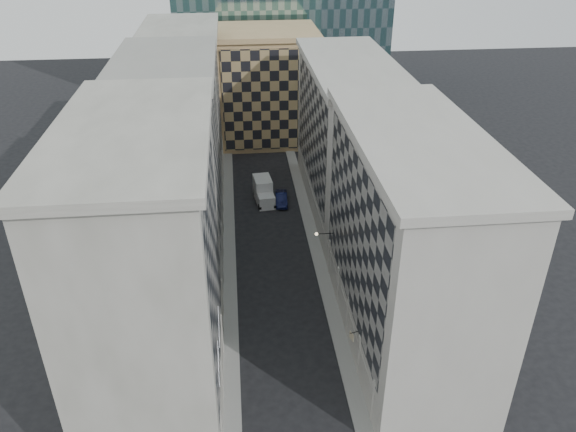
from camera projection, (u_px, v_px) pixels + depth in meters
sidewalk_west at (229, 256)px, 66.82m from camera, size 1.50×100.00×0.15m
sidewalk_east at (317, 251)px, 67.74m from camera, size 1.50×100.00×0.15m
bldg_left_a at (152, 268)px, 44.09m from camera, size 10.80×22.80×23.70m
bldg_left_b at (174, 161)px, 63.40m from camera, size 10.80×22.80×22.70m
bldg_left_c at (186, 104)px, 82.70m from camera, size 10.80×22.80×21.70m
bldg_right_a at (406, 243)px, 50.20m from camera, size 10.80×26.80×20.70m
bldg_right_b at (348, 137)px, 73.83m from camera, size 10.80×28.80×19.70m
tan_block at (267, 86)px, 95.69m from camera, size 16.80×14.80×18.80m
flagpoles_left at (219, 344)px, 42.07m from camera, size 0.10×6.33×2.33m
bracket_lamp at (318, 234)px, 59.45m from camera, size 1.98×0.36×0.36m
box_truck at (264, 192)px, 78.72m from camera, size 2.92×5.92×3.13m
dark_car at (281, 199)px, 78.20m from camera, size 1.82×4.63×1.50m
shop_sign at (352, 336)px, 49.03m from camera, size 0.82×0.72×0.82m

